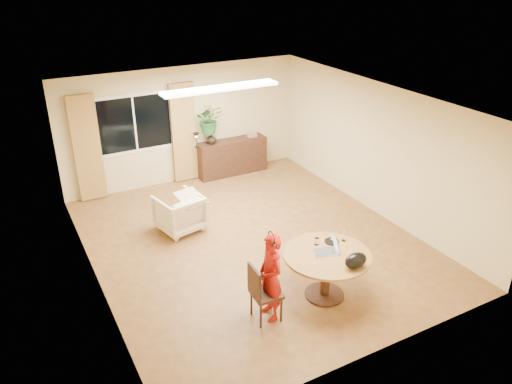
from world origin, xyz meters
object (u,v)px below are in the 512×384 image
dining_chair (266,292)px  child (271,277)px  dining_table (326,263)px  sideboard (232,157)px  armchair (179,213)px

dining_chair → child: bearing=12.7°
dining_table → sideboard: (0.84, 4.94, -0.17)m
dining_table → armchair: dining_table is taller
sideboard → child: bearing=-110.0°
dining_chair → armchair: (-0.17, 3.01, -0.09)m
child → armchair: size_ratio=1.70×
armchair → child: bearing=82.7°
dining_table → dining_chair: (-1.05, -0.03, -0.14)m
dining_chair → sideboard: 5.32m
dining_table → dining_chair: 1.06m
dining_chair → armchair: 3.01m
dining_table → armchair: bearing=112.3°
dining_table → child: (-0.97, -0.02, 0.08)m
child → armchair: 3.02m
dining_table → dining_chair: bearing=-178.3°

